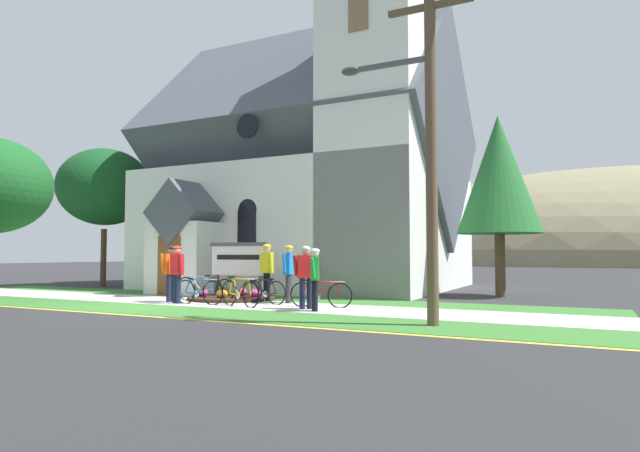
# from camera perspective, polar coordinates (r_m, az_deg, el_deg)

# --- Properties ---
(ground) EXTENTS (140.00, 140.00, 0.00)m
(ground) POSITION_cam_1_polar(r_m,az_deg,el_deg) (18.83, -9.40, -7.39)
(ground) COLOR #2B2B2D
(sidewalk_slab) EXTENTS (32.00, 2.47, 0.01)m
(sidewalk_slab) POSITION_cam_1_polar(r_m,az_deg,el_deg) (16.95, -14.01, -7.82)
(sidewalk_slab) COLOR #B7B5AD
(sidewalk_slab) RESTS_ON ground
(grass_verge) EXTENTS (32.00, 2.08, 0.01)m
(grass_verge) POSITION_cam_1_polar(r_m,az_deg,el_deg) (15.30, -19.60, -8.27)
(grass_verge) COLOR #38722D
(grass_verge) RESTS_ON ground
(church_lawn) EXTENTS (24.00, 1.97, 0.01)m
(church_lawn) POSITION_cam_1_polar(r_m,az_deg,el_deg) (18.69, -9.55, -7.41)
(church_lawn) COLOR #38722D
(church_lawn) RESTS_ON ground
(curb_paint_stripe) EXTENTS (28.00, 0.16, 0.01)m
(curb_paint_stripe) POSITION_cam_1_polar(r_m,az_deg,el_deg) (14.50, -23.02, -8.51)
(curb_paint_stripe) COLOR yellow
(curb_paint_stripe) RESTS_ON ground
(church_building) EXTENTS (12.63, 11.85, 13.87)m
(church_building) POSITION_cam_1_polar(r_m,az_deg,el_deg) (23.41, -0.41, 5.44)
(church_building) COLOR white
(church_building) RESTS_ON ground
(church_sign) EXTENTS (2.23, 0.16, 1.83)m
(church_sign) POSITION_cam_1_polar(r_m,az_deg,el_deg) (17.61, -8.71, -3.70)
(church_sign) COLOR #474C56
(church_sign) RESTS_ON ground
(flower_bed) EXTENTS (2.79, 2.79, 0.34)m
(flower_bed) POSITION_cam_1_polar(r_m,az_deg,el_deg) (17.40, -9.44, -7.50)
(flower_bed) COLOR #382319
(flower_bed) RESTS_ON ground
(bicycle_red) EXTENTS (1.70, 0.08, 0.79)m
(bicycle_red) POSITION_cam_1_polar(r_m,az_deg,el_deg) (16.47, -8.74, -6.75)
(bicycle_red) COLOR black
(bicycle_red) RESTS_ON ground
(bicycle_silver) EXTENTS (1.70, 0.08, 0.78)m
(bicycle_silver) POSITION_cam_1_polar(r_m,az_deg,el_deg) (15.94, -12.84, -6.83)
(bicycle_silver) COLOR black
(bicycle_silver) RESTS_ON ground
(bicycle_white) EXTENTS (1.69, 0.30, 0.78)m
(bicycle_white) POSITION_cam_1_polar(r_m,az_deg,el_deg) (15.79, -6.07, -6.95)
(bicycle_white) COLOR black
(bicycle_white) RESTS_ON ground
(bicycle_blue) EXTENTS (1.76, 0.34, 0.77)m
(bicycle_blue) POSITION_cam_1_polar(r_m,az_deg,el_deg) (14.70, 0.05, -7.27)
(bicycle_blue) COLOR black
(bicycle_blue) RESTS_ON ground
(bicycle_orange) EXTENTS (1.76, 0.10, 0.82)m
(bicycle_orange) POSITION_cam_1_polar(r_m,az_deg,el_deg) (17.29, -12.76, -6.47)
(bicycle_orange) COLOR black
(bicycle_orange) RESTS_ON ground
(bicycle_yellow) EXTENTS (1.65, 0.63, 0.85)m
(bicycle_yellow) POSITION_cam_1_polar(r_m,az_deg,el_deg) (15.08, -8.58, -7.05)
(bicycle_yellow) COLOR black
(bicycle_yellow) RESTS_ON ground
(cyclist_in_blue_jersey) EXTENTS (0.31, 0.77, 1.71)m
(cyclist_in_blue_jersey) POSITION_cam_1_polar(r_m,az_deg,el_deg) (15.87, -3.35, -4.60)
(cyclist_in_blue_jersey) COLOR #2D2D33
(cyclist_in_blue_jersey) RESTS_ON ground
(cyclist_in_yellow_jersey) EXTENTS (0.58, 0.51, 1.76)m
(cyclist_in_yellow_jersey) POSITION_cam_1_polar(r_m,az_deg,el_deg) (16.52, -5.70, -4.40)
(cyclist_in_yellow_jersey) COLOR black
(cyclist_in_yellow_jersey) RESTS_ON ground
(cyclist_in_white_jersey) EXTENTS (0.58, 0.50, 1.66)m
(cyclist_in_white_jersey) POSITION_cam_1_polar(r_m,az_deg,el_deg) (14.11, -1.51, -4.96)
(cyclist_in_white_jersey) COLOR #191E38
(cyclist_in_white_jersey) RESTS_ON ground
(cyclist_in_orange_jersey) EXTENTS (0.60, 0.38, 1.70)m
(cyclist_in_orange_jersey) POSITION_cam_1_polar(r_m,az_deg,el_deg) (16.27, -15.03, -4.51)
(cyclist_in_orange_jersey) COLOR #191E38
(cyclist_in_orange_jersey) RESTS_ON ground
(cyclist_in_red_jersey) EXTENTS (0.32, 0.73, 1.71)m
(cyclist_in_red_jersey) POSITION_cam_1_polar(r_m,az_deg,el_deg) (16.81, -15.59, -4.42)
(cyclist_in_red_jersey) COLOR #191E38
(cyclist_in_red_jersey) RESTS_ON ground
(cyclist_in_green_jersey) EXTENTS (0.37, 0.72, 1.60)m
(cyclist_in_green_jersey) POSITION_cam_1_polar(r_m,az_deg,el_deg) (13.60, -0.56, -5.24)
(cyclist_in_green_jersey) COLOR black
(cyclist_in_green_jersey) RESTS_ON ground
(utility_pole) EXTENTS (3.12, 0.28, 7.94)m
(utility_pole) POSITION_cam_1_polar(r_m,az_deg,el_deg) (11.57, 11.22, 11.84)
(utility_pole) COLOR brown
(utility_pole) RESTS_ON ground
(roadside_conifer) EXTENTS (2.85, 2.85, 6.24)m
(roadside_conifer) POSITION_cam_1_polar(r_m,az_deg,el_deg) (19.40, 18.53, 5.21)
(roadside_conifer) COLOR #4C3823
(roadside_conifer) RESTS_ON ground
(yard_deciduous_tree) EXTENTS (4.18, 4.18, 6.26)m
(yard_deciduous_tree) POSITION_cam_1_polar(r_m,az_deg,el_deg) (26.34, -21.99, 3.86)
(yard_deciduous_tree) COLOR #4C3823
(yard_deciduous_tree) RESTS_ON ground
(distant_hill) EXTENTS (83.73, 55.03, 27.92)m
(distant_hill) POSITION_cam_1_polar(r_m,az_deg,el_deg) (90.01, 27.96, -3.57)
(distant_hill) COLOR #847A5B
(distant_hill) RESTS_ON ground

